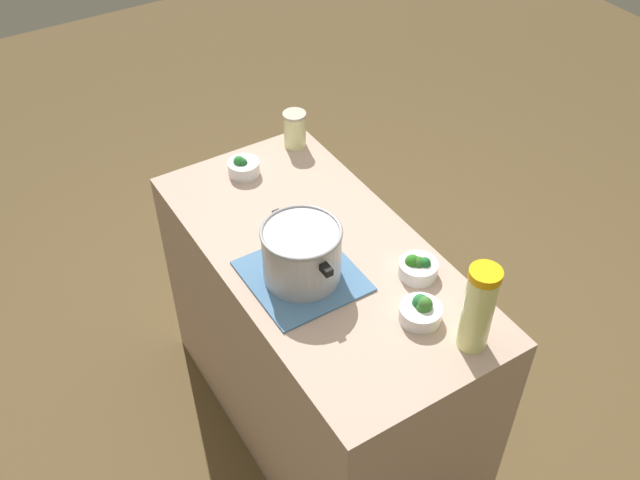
{
  "coord_description": "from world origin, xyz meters",
  "views": [
    {
      "loc": [
        -1.41,
        0.87,
        2.45
      ],
      "look_at": [
        0.0,
        0.0,
        0.95
      ],
      "focal_mm": 40.46,
      "sensor_mm": 36.0,
      "label": 1
    }
  ],
  "objects_px": {
    "mason_jar": "(295,129)",
    "broccoli_bowl_center": "(243,167)",
    "lemonade_pitcher": "(478,308)",
    "broccoli_bowl_back": "(421,311)",
    "cooking_pot": "(302,253)",
    "broccoli_bowl_front": "(418,267)"
  },
  "relations": [
    {
      "from": "mason_jar",
      "to": "broccoli_bowl_center",
      "type": "distance_m",
      "value": 0.26
    },
    {
      "from": "lemonade_pitcher",
      "to": "broccoli_bowl_back",
      "type": "height_order",
      "value": "lemonade_pitcher"
    },
    {
      "from": "cooking_pot",
      "to": "lemonade_pitcher",
      "type": "xyz_separation_m",
      "value": [
        -0.47,
        -0.27,
        0.04
      ]
    },
    {
      "from": "cooking_pot",
      "to": "broccoli_bowl_front",
      "type": "distance_m",
      "value": 0.36
    },
    {
      "from": "cooking_pot",
      "to": "broccoli_bowl_center",
      "type": "relative_size",
      "value": 2.76
    },
    {
      "from": "lemonade_pitcher",
      "to": "mason_jar",
      "type": "relative_size",
      "value": 2.02
    },
    {
      "from": "lemonade_pitcher",
      "to": "broccoli_bowl_center",
      "type": "xyz_separation_m",
      "value": [
        1.03,
        0.18,
        -0.11
      ]
    },
    {
      "from": "cooking_pot",
      "to": "mason_jar",
      "type": "height_order",
      "value": "cooking_pot"
    },
    {
      "from": "lemonade_pitcher",
      "to": "broccoli_bowl_front",
      "type": "height_order",
      "value": "lemonade_pitcher"
    },
    {
      "from": "broccoli_bowl_back",
      "to": "cooking_pot",
      "type": "bearing_deg",
      "value": 32.04
    },
    {
      "from": "lemonade_pitcher",
      "to": "broccoli_bowl_center",
      "type": "height_order",
      "value": "lemonade_pitcher"
    },
    {
      "from": "cooking_pot",
      "to": "broccoli_bowl_back",
      "type": "xyz_separation_m",
      "value": [
        -0.32,
        -0.2,
        -0.07
      ]
    },
    {
      "from": "cooking_pot",
      "to": "mason_jar",
      "type": "distance_m",
      "value": 0.7
    },
    {
      "from": "mason_jar",
      "to": "broccoli_bowl_front",
      "type": "distance_m",
      "value": 0.79
    },
    {
      "from": "cooking_pot",
      "to": "lemonade_pitcher",
      "type": "height_order",
      "value": "lemonade_pitcher"
    },
    {
      "from": "lemonade_pitcher",
      "to": "mason_jar",
      "type": "bearing_deg",
      "value": -3.67
    },
    {
      "from": "lemonade_pitcher",
      "to": "broccoli_bowl_center",
      "type": "relative_size",
      "value": 2.48
    },
    {
      "from": "mason_jar",
      "to": "cooking_pot",
      "type": "bearing_deg",
      "value": 151.45
    },
    {
      "from": "mason_jar",
      "to": "broccoli_bowl_front",
      "type": "bearing_deg",
      "value": 177.69
    },
    {
      "from": "broccoli_bowl_front",
      "to": "broccoli_bowl_back",
      "type": "height_order",
      "value": "broccoli_bowl_back"
    },
    {
      "from": "cooking_pot",
      "to": "broccoli_bowl_back",
      "type": "relative_size",
      "value": 2.52
    },
    {
      "from": "lemonade_pitcher",
      "to": "mason_jar",
      "type": "xyz_separation_m",
      "value": [
        1.09,
        -0.07,
        -0.07
      ]
    }
  ]
}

